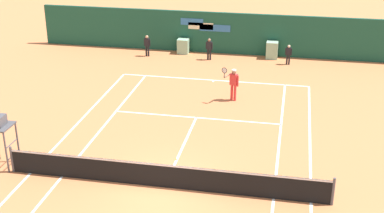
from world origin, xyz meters
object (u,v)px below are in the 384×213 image
at_px(ball_kid_centre_post, 209,48).
at_px(ball_kid_left_post, 288,53).
at_px(ball_kid_right_post, 147,44).
at_px(player_on_baseline, 233,82).
at_px(tennis_ball_by_sideline, 176,159).

relative_size(ball_kid_centre_post, ball_kid_left_post, 1.11).
bearing_deg(ball_kid_right_post, player_on_baseline, 145.82).
relative_size(ball_kid_centre_post, tennis_ball_by_sideline, 20.35).
distance_m(ball_kid_right_post, tennis_ball_by_sideline, 14.14).
bearing_deg(ball_kid_right_post, tennis_ball_by_sideline, 121.60).
xyz_separation_m(player_on_baseline, ball_kid_right_post, (-6.33, 6.46, -0.21)).
xyz_separation_m(ball_kid_centre_post, ball_kid_right_post, (-4.03, 0.00, -0.01)).
bearing_deg(ball_kid_centre_post, ball_kid_right_post, 11.30).
height_order(player_on_baseline, ball_kid_centre_post, player_on_baseline).
relative_size(ball_kid_centre_post, ball_kid_right_post, 1.01).
xyz_separation_m(ball_kid_centre_post, tennis_ball_by_sideline, (0.85, -13.25, -0.76)).
bearing_deg(player_on_baseline, ball_kid_left_post, -89.14).
xyz_separation_m(player_on_baseline, tennis_ball_by_sideline, (-1.46, -6.79, -0.97)).
height_order(ball_kid_centre_post, ball_kid_right_post, ball_kid_centre_post).
bearing_deg(player_on_baseline, ball_kid_centre_post, -47.56).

